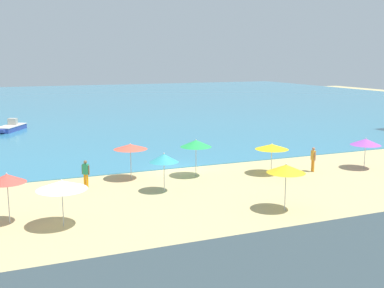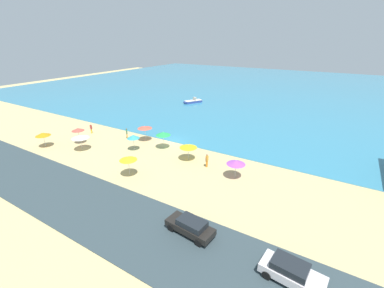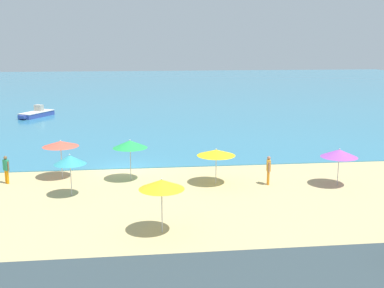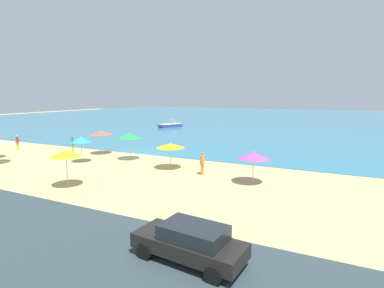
# 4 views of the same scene
# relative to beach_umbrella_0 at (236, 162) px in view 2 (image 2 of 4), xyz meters

# --- Properties ---
(ground_plane) EXTENTS (160.00, 160.00, 0.00)m
(ground_plane) POSITION_rel_beach_umbrella_0_xyz_m (-13.04, 5.41, -2.03)
(ground_plane) COLOR tan
(sea) EXTENTS (150.00, 110.00, 0.05)m
(sea) POSITION_rel_beach_umbrella_0_xyz_m (-13.04, 60.41, -2.00)
(sea) COLOR teal
(sea) RESTS_ON ground_plane
(coastal_road) EXTENTS (80.00, 8.00, 0.06)m
(coastal_road) POSITION_rel_beach_umbrella_0_xyz_m (-13.04, -12.59, -2.00)
(coastal_road) COLOR #303F44
(coastal_road) RESTS_ON ground_plane
(beach_umbrella_0) EXTENTS (2.23, 2.23, 2.34)m
(beach_umbrella_0) POSITION_rel_beach_umbrella_0_xyz_m (0.00, 0.00, 0.00)
(beach_umbrella_0) COLOR #B2B2B7
(beach_umbrella_0) RESTS_ON ground_plane
(beach_umbrella_1) EXTENTS (2.30, 2.30, 2.51)m
(beach_umbrella_1) POSITION_rel_beach_umbrella_0_xyz_m (-17.01, 3.65, 0.24)
(beach_umbrella_1) COLOR #B2B2B7
(beach_umbrella_1) RESTS_ON ground_plane
(beach_umbrella_2) EXTENTS (2.10, 2.10, 2.62)m
(beach_umbrella_2) POSITION_rel_beach_umbrella_0_xyz_m (-11.11, -6.18, 0.30)
(beach_umbrella_2) COLOR #B2B2B7
(beach_umbrella_2) RESTS_ON ground_plane
(beach_umbrella_3) EXTENTS (2.16, 2.16, 2.35)m
(beach_umbrella_3) POSITION_rel_beach_umbrella_0_xyz_m (-28.50, -6.25, 0.01)
(beach_umbrella_3) COLOR #B2B2B7
(beach_umbrella_3) RESTS_ON ground_plane
(beach_umbrella_4) EXTENTS (2.37, 2.37, 2.24)m
(beach_umbrella_4) POSITION_rel_beach_umbrella_0_xyz_m (-7.35, 1.25, -0.05)
(beach_umbrella_4) COLOR #B2B2B7
(beach_umbrella_4) RESTS_ON ground_plane
(beach_umbrella_5) EXTENTS (2.49, 2.49, 2.41)m
(beach_umbrella_5) POSITION_rel_beach_umbrella_0_xyz_m (-22.62, -4.12, 0.09)
(beach_umbrella_5) COLOR #B2B2B7
(beach_umbrella_5) RESTS_ON ground_plane
(beach_umbrella_6) EXTENTS (1.84, 1.84, 2.46)m
(beach_umbrella_6) POSITION_rel_beach_umbrella_0_xyz_m (-15.94, -0.15, 0.10)
(beach_umbrella_6) COLOR #B2B2B7
(beach_umbrella_6) RESTS_ON ground_plane
(beach_umbrella_7) EXTENTS (2.19, 2.19, 2.65)m
(beach_umbrella_7) POSITION_rel_beach_umbrella_0_xyz_m (-12.60, 2.67, 0.31)
(beach_umbrella_7) COLOR #B2B2B7
(beach_umbrella_7) RESTS_ON ground_plane
(beach_umbrella_8) EXTENTS (1.88, 1.88, 2.63)m
(beach_umbrella_8) POSITION_rel_beach_umbrella_0_xyz_m (-25.05, -2.67, 0.31)
(beach_umbrella_8) COLOR #B2B2B7
(beach_umbrella_8) RESTS_ON ground_plane
(bather_0) EXTENTS (0.27, 0.56, 1.80)m
(bather_0) POSITION_rel_beach_umbrella_0_xyz_m (-4.18, 0.67, -1.01)
(bather_0) COLOR orange
(bather_0) RESTS_ON ground_plane
(bather_1) EXTENTS (0.34, 0.53, 1.68)m
(bather_1) POSITION_rel_beach_umbrella_0_xyz_m (-27.33, 1.39, -1.08)
(bather_1) COLOR yellow
(bather_1) RESTS_ON ground_plane
(bather_2) EXTENTS (0.44, 0.42, 1.77)m
(bather_2) POSITION_rel_beach_umbrella_0_xyz_m (-20.23, 2.77, -1.03)
(bather_2) COLOR orange
(bather_2) RESTS_ON ground_plane
(parked_car_0) EXTENTS (4.37, 2.24, 1.52)m
(parked_car_0) POSITION_rel_beach_umbrella_0_xyz_m (8.66, -11.31, -1.17)
(parked_car_0) COLOR silver
(parked_car_0) RESTS_ON coastal_road
(parked_car_1) EXTENTS (4.41, 2.13, 1.42)m
(parked_car_1) POSITION_rel_beach_umbrella_0_xyz_m (0.40, -10.89, -1.22)
(parked_car_1) COLOR black
(parked_car_1) RESTS_ON coastal_road
(skiff_nearshore) EXTENTS (3.61, 4.87, 1.35)m
(skiff_nearshore) POSITION_rel_beach_umbrella_0_xyz_m (-23.63, 29.85, -1.61)
(skiff_nearshore) COLOR #344898
(skiff_nearshore) RESTS_ON sea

